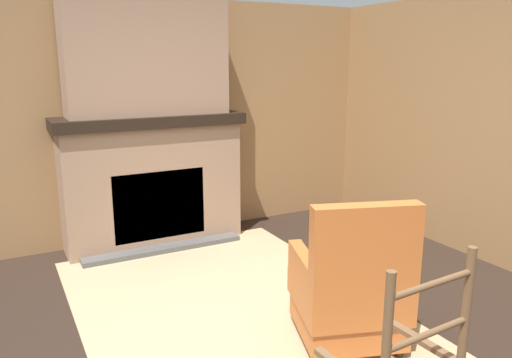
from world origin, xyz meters
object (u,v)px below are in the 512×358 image
(armchair, at_px, (350,293))
(firewood_stack, at_px, (371,226))
(storage_case, at_px, (192,105))
(oil_lamp_vase, at_px, (100,105))

(armchair, xyz_separation_m, firewood_stack, (-1.66, 1.62, -0.30))
(firewood_stack, bearing_deg, storage_case, -116.29)
(armchair, height_order, firewood_stack, armchair)
(armchair, bearing_deg, storage_case, 21.27)
(firewood_stack, relative_size, storage_case, 1.68)
(oil_lamp_vase, height_order, storage_case, oil_lamp_vase)
(armchair, distance_m, firewood_stack, 2.34)
(firewood_stack, distance_m, storage_case, 2.35)
(firewood_stack, bearing_deg, armchair, -44.23)
(armchair, xyz_separation_m, storage_case, (-2.52, -0.11, 1.04))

